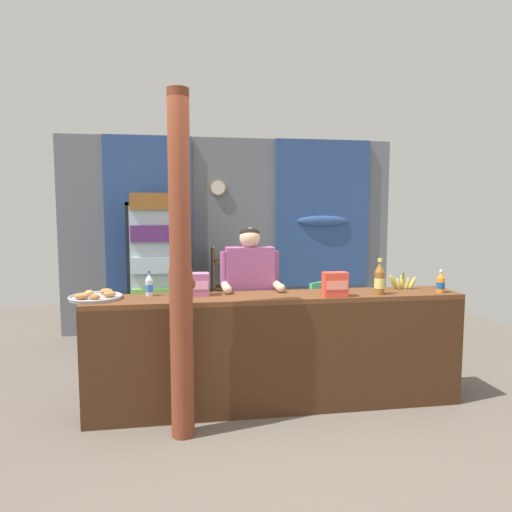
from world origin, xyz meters
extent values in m
plane|color=#665B51|center=(0.00, 1.25, 0.00)|extent=(8.10, 8.10, 0.00)
cube|color=slate|center=(0.00, 3.18, 1.35)|extent=(4.65, 0.12, 2.70)
cube|color=#2D4C89|center=(-1.13, 3.09, 1.66)|extent=(1.17, 0.04, 2.10)
ellipsoid|color=#2D4C89|center=(-1.13, 3.07, 1.55)|extent=(0.64, 0.10, 0.16)
cube|color=#2D4C89|center=(1.31, 3.09, 1.66)|extent=(1.38, 0.04, 2.10)
ellipsoid|color=#2D4C89|center=(1.31, 3.07, 1.55)|extent=(0.76, 0.10, 0.16)
cylinder|color=tan|center=(-0.19, 3.10, 2.02)|extent=(0.22, 0.03, 0.22)
cylinder|color=white|center=(-0.19, 3.08, 2.02)|extent=(0.19, 0.01, 0.19)
cube|color=beige|center=(0.94, 3.10, 1.49)|extent=(0.24, 0.02, 0.18)
cube|color=brown|center=(0.12, 0.50, 0.96)|extent=(3.20, 0.47, 0.04)
cube|color=#432715|center=(0.12, 0.29, 0.47)|extent=(3.20, 0.04, 0.94)
cube|color=#432715|center=(-1.43, 0.50, 0.47)|extent=(0.08, 0.42, 0.94)
cube|color=#432715|center=(1.68, 0.50, 0.47)|extent=(0.08, 0.42, 0.94)
cylinder|color=brown|center=(-0.69, 0.09, 0.64)|extent=(0.17, 0.17, 1.28)
cylinder|color=brown|center=(-0.69, 0.09, 1.92)|extent=(0.16, 0.16, 1.28)
ellipsoid|color=brown|center=(-0.61, 0.09, 1.16)|extent=(0.06, 0.05, 0.08)
cube|color=black|center=(-0.99, 2.93, 0.90)|extent=(0.73, 0.04, 1.80)
cube|color=black|center=(-1.34, 2.67, 0.90)|extent=(0.04, 0.57, 1.80)
cube|color=black|center=(-0.64, 2.67, 0.90)|extent=(0.04, 0.57, 1.80)
cube|color=black|center=(-0.99, 2.67, 1.78)|extent=(0.73, 0.57, 0.04)
cube|color=black|center=(-0.99, 2.67, 0.04)|extent=(0.73, 0.57, 0.08)
cube|color=silver|center=(-0.99, 2.40, 0.95)|extent=(0.67, 0.02, 1.64)
cylinder|color=#B7B7BC|center=(-0.68, 2.37, 0.90)|extent=(0.02, 0.02, 0.40)
cube|color=silver|center=(-0.99, 2.67, 0.54)|extent=(0.65, 0.49, 0.02)
cube|color=#75C64C|center=(-0.99, 2.56, 0.65)|extent=(0.61, 0.45, 0.20)
cube|color=silver|center=(-0.99, 2.67, 0.93)|extent=(0.65, 0.49, 0.02)
cube|color=silver|center=(-0.99, 2.56, 1.04)|extent=(0.61, 0.45, 0.20)
cube|color=silver|center=(-0.99, 2.67, 1.32)|extent=(0.65, 0.49, 0.02)
cube|color=#56286B|center=(-0.99, 2.56, 1.43)|extent=(0.61, 0.45, 0.20)
cube|color=silver|center=(-0.99, 2.67, 1.70)|extent=(0.65, 0.49, 0.02)
cube|color=brown|center=(-0.99, 2.56, 1.81)|extent=(0.61, 0.45, 0.20)
cube|color=brown|center=(-0.28, 2.82, 0.61)|extent=(0.04, 0.28, 1.21)
cube|color=brown|center=(0.16, 2.82, 0.61)|extent=(0.04, 0.28, 1.21)
cube|color=brown|center=(-0.06, 2.82, 1.03)|extent=(0.44, 0.28, 0.02)
cylinder|color=#56286B|center=(-0.13, 2.82, 1.10)|extent=(0.05, 0.05, 0.12)
cylinder|color=brown|center=(0.00, 2.82, 1.12)|extent=(0.06, 0.06, 0.14)
cube|color=brown|center=(-0.06, 2.82, 0.67)|extent=(0.44, 0.28, 0.02)
cylinder|color=brown|center=(-0.13, 2.82, 0.74)|extent=(0.05, 0.05, 0.11)
cylinder|color=orange|center=(0.00, 2.82, 0.75)|extent=(0.06, 0.06, 0.14)
cube|color=brown|center=(-0.06, 2.82, 0.30)|extent=(0.44, 0.28, 0.02)
cylinder|color=black|center=(-0.13, 2.82, 0.39)|extent=(0.05, 0.05, 0.15)
cylinder|color=orange|center=(0.00, 2.82, 0.37)|extent=(0.05, 0.05, 0.10)
cube|color=#4CC675|center=(0.83, 2.08, 0.44)|extent=(0.61, 0.61, 0.04)
cube|color=#4CC675|center=(0.95, 1.92, 0.66)|extent=(0.36, 0.28, 0.40)
cylinder|color=#4CC675|center=(0.87, 2.34, 0.22)|extent=(0.04, 0.04, 0.44)
cylinder|color=#4CC675|center=(0.57, 2.12, 0.22)|extent=(0.04, 0.04, 0.44)
cylinder|color=#4CC675|center=(1.10, 2.04, 0.22)|extent=(0.04, 0.04, 0.44)
cylinder|color=#4CC675|center=(0.79, 1.81, 0.22)|extent=(0.04, 0.04, 0.44)
cube|color=#4CC675|center=(0.99, 2.20, 0.56)|extent=(0.27, 0.34, 0.03)
cube|color=#4CC675|center=(0.67, 1.96, 0.56)|extent=(0.27, 0.34, 0.03)
cylinder|color=#28282D|center=(-0.16, 0.88, 0.43)|extent=(0.11, 0.11, 0.85)
cylinder|color=#28282D|center=(0.03, 0.88, 0.43)|extent=(0.11, 0.11, 0.85)
cube|color=#934C7F|center=(-0.06, 0.88, 1.11)|extent=(0.44, 0.20, 0.51)
sphere|color=#DBB28E|center=(-0.06, 0.88, 1.45)|extent=(0.19, 0.19, 0.19)
ellipsoid|color=black|center=(-0.06, 0.89, 1.50)|extent=(0.18, 0.18, 0.10)
cylinder|color=#934C7F|center=(-0.30, 0.88, 1.18)|extent=(0.08, 0.08, 0.30)
cylinder|color=#DBB28E|center=(-0.30, 0.73, 1.02)|extent=(0.07, 0.26, 0.07)
sphere|color=#DBB28E|center=(-0.30, 0.60, 1.02)|extent=(0.08, 0.08, 0.08)
cylinder|color=#934C7F|center=(0.17, 0.88, 1.18)|extent=(0.08, 0.08, 0.30)
cylinder|color=#DBB28E|center=(0.17, 0.73, 1.02)|extent=(0.07, 0.26, 0.07)
sphere|color=#DBB28E|center=(0.17, 0.60, 1.02)|extent=(0.08, 0.08, 0.08)
cylinder|color=brown|center=(0.99, 0.39, 1.08)|extent=(0.09, 0.09, 0.19)
cone|color=brown|center=(0.99, 0.39, 1.22)|extent=(0.09, 0.09, 0.09)
cylinder|color=#E5CC4C|center=(0.99, 0.39, 1.28)|extent=(0.04, 0.04, 0.03)
cylinder|color=#E5D166|center=(0.99, 0.39, 1.08)|extent=(0.09, 0.09, 0.09)
cylinder|color=orange|center=(1.56, 0.39, 1.05)|extent=(0.07, 0.07, 0.13)
cone|color=orange|center=(1.56, 0.39, 1.14)|extent=(0.07, 0.07, 0.06)
cylinder|color=white|center=(1.56, 0.39, 1.18)|extent=(0.03, 0.03, 0.02)
cylinder|color=#194C99|center=(1.56, 0.39, 1.05)|extent=(0.07, 0.07, 0.06)
cylinder|color=silver|center=(-0.96, 0.63, 1.05)|extent=(0.06, 0.06, 0.13)
cone|color=silver|center=(-0.96, 0.63, 1.15)|extent=(0.06, 0.06, 0.06)
cylinder|color=blue|center=(-0.96, 0.63, 1.19)|extent=(0.03, 0.03, 0.02)
cylinder|color=blue|center=(-0.96, 0.63, 1.05)|extent=(0.07, 0.07, 0.06)
cube|color=#E5422D|center=(0.58, 0.35, 1.09)|extent=(0.20, 0.11, 0.21)
cube|color=#FF826D|center=(0.58, 0.29, 1.09)|extent=(0.18, 0.00, 0.07)
cube|color=#B76699|center=(-0.57, 0.58, 1.08)|extent=(0.22, 0.15, 0.19)
cube|color=#F7A5D8|center=(-0.57, 0.51, 1.08)|extent=(0.19, 0.00, 0.07)
cylinder|color=#BCBCC1|center=(-1.38, 0.55, 0.99)|extent=(0.41, 0.41, 0.02)
torus|color=#BCBCC1|center=(-1.38, 0.55, 1.01)|extent=(0.43, 0.43, 0.02)
ellipsoid|color=#B2753D|center=(-1.27, 0.53, 1.03)|extent=(0.10, 0.07, 0.05)
ellipsoid|color=#B2753D|center=(-1.32, 0.67, 1.03)|extent=(0.11, 0.09, 0.05)
ellipsoid|color=tan|center=(-1.44, 0.60, 1.03)|extent=(0.07, 0.07, 0.05)
ellipsoid|color=#B2753D|center=(-1.47, 0.47, 1.03)|extent=(0.11, 0.09, 0.05)
ellipsoid|color=#A36638|center=(-1.36, 0.43, 1.02)|extent=(0.08, 0.08, 0.05)
ellipsoid|color=#CCC14C|center=(1.23, 0.62, 1.05)|extent=(0.11, 0.04, 0.15)
ellipsoid|color=#CCC14C|center=(1.27, 0.59, 1.03)|extent=(0.06, 0.04, 0.12)
ellipsoid|color=#CCC14C|center=(1.31, 0.62, 1.05)|extent=(0.04, 0.04, 0.15)
ellipsoid|color=#CCC14C|center=(1.36, 0.61, 1.03)|extent=(0.07, 0.04, 0.12)
ellipsoid|color=#CCC14C|center=(1.40, 0.59, 1.04)|extent=(0.09, 0.03, 0.13)
cylinder|color=olive|center=(1.31, 0.60, 1.11)|extent=(0.02, 0.02, 0.05)
camera|label=1|loc=(-0.66, -3.28, 1.70)|focal=32.06mm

